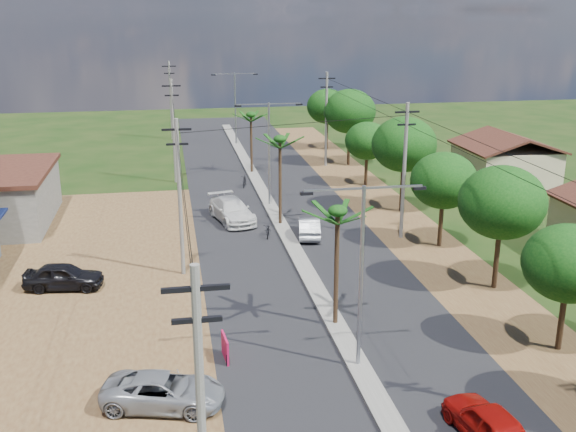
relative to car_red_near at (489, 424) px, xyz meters
name	(u,v)px	position (x,y,z in m)	size (l,w,h in m)	color
ground	(358,367)	(-3.07, 5.79, -0.71)	(160.00, 160.00, 0.00)	black
road	(293,249)	(-3.07, 20.79, -0.69)	(12.00, 110.00, 0.04)	black
median	(285,233)	(-3.07, 23.79, -0.62)	(1.00, 90.00, 0.18)	#605E56
dirt_lot_west	(25,314)	(-18.07, 13.79, -0.69)	(18.00, 46.00, 0.04)	#4E321A
dirt_shoulder_east	(420,241)	(5.43, 20.79, -0.70)	(5.00, 90.00, 0.03)	#4E321A
house_east_far	(505,158)	(17.93, 33.79, 1.68)	(7.60, 7.50, 4.60)	tan
tree_east_b	(569,263)	(6.23, 5.79, 3.40)	(4.00, 4.00, 5.83)	black
tree_east_c	(502,202)	(6.63, 12.79, 4.15)	(4.60, 4.60, 6.83)	black
tree_east_d	(444,181)	(6.33, 19.79, 3.63)	(4.20, 4.20, 6.13)	black
tree_east_e	(404,145)	(6.53, 27.79, 4.38)	(4.80, 4.80, 7.14)	black
tree_east_f	(367,141)	(6.13, 35.79, 3.17)	(3.80, 3.80, 5.52)	black
tree_east_g	(350,111)	(6.73, 43.79, 4.53)	(5.00, 5.00, 7.38)	black
tree_east_h	(327,106)	(6.43, 51.79, 3.93)	(4.40, 4.40, 6.52)	black
palm_median_near	(338,216)	(-3.07, 9.79, 4.82)	(2.00, 2.00, 6.15)	black
palm_median_mid	(280,143)	(-3.07, 25.79, 5.19)	(2.00, 2.00, 6.55)	black
palm_median_far	(251,117)	(-3.07, 41.79, 4.55)	(2.00, 2.00, 5.85)	black
streetlight_near	(361,263)	(-3.07, 5.79, 4.07)	(5.10, 0.18, 8.00)	gray
streetlight_mid	(269,145)	(-3.07, 30.79, 4.07)	(5.10, 0.18, 8.00)	gray
streetlight_far	(235,102)	(-3.07, 55.79, 4.07)	(5.10, 0.18, 8.00)	gray
utility_pole_w_a	(202,424)	(-10.07, -4.21, 4.04)	(1.60, 0.24, 9.00)	#605E56
utility_pole_w_b	(180,195)	(-10.07, 17.79, 4.04)	(1.60, 0.24, 9.00)	#605E56
utility_pole_w_c	(173,129)	(-10.07, 39.79, 4.04)	(1.60, 0.24, 9.00)	#605E56
utility_pole_w_d	(171,98)	(-10.07, 60.79, 4.04)	(1.60, 0.24, 9.00)	#605E56
utility_pole_e_b	(404,168)	(4.43, 21.79, 4.04)	(1.60, 0.24, 9.00)	#605E56
utility_pole_e_c	(326,117)	(4.43, 43.79, 4.04)	(1.60, 0.24, 9.00)	#605E56
car_red_near	(489,424)	(0.00, 0.00, 0.00)	(1.68, 4.18, 1.43)	maroon
car_silver_mid	(309,227)	(-1.57, 23.06, -0.06)	(1.39, 3.98, 1.31)	gray
car_white_far	(232,211)	(-6.32, 27.38, 0.09)	(2.24, 5.51, 1.60)	silver
car_parked_silver	(164,392)	(-11.19, 4.24, -0.06)	(2.16, 4.68, 1.30)	gray
car_parked_dark	(64,277)	(-16.51, 16.74, 0.01)	(1.70, 4.22, 1.44)	black
moto_rider_west_a	(268,230)	(-4.27, 23.52, -0.26)	(0.60, 1.73, 0.91)	black
moto_rider_west_b	(245,181)	(-4.30, 36.99, -0.20)	(0.48, 1.70, 1.02)	black
roadside_sign	(225,348)	(-8.57, 7.45, -0.15)	(0.22, 1.36, 1.13)	#A40F3E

